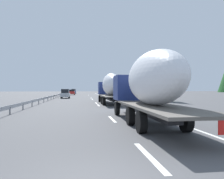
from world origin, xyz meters
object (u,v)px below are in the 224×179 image
at_px(truck_lead, 110,87).
at_px(road_sign, 115,88).
at_px(car_blue_sedan, 74,91).
at_px(car_silver_hatch, 65,94).
at_px(car_red_compact, 72,92).
at_px(truck_trailing, 147,84).

xyz_separation_m(truck_lead, road_sign, (16.00, -3.10, -0.13)).
bearing_deg(road_sign, truck_lead, 169.04).
bearing_deg(car_blue_sedan, car_silver_hatch, 179.83).
distance_m(car_red_compact, road_sign, 31.18).
bearing_deg(truck_trailing, truck_lead, -0.00).
relative_size(car_red_compact, road_sign, 1.36).
bearing_deg(car_red_compact, road_sign, -160.85).
distance_m(car_silver_hatch, car_red_compact, 26.25).
relative_size(truck_lead, road_sign, 4.14).
height_order(truck_trailing, car_red_compact, truck_trailing).
bearing_deg(car_red_compact, car_silver_hatch, 179.36).
distance_m(truck_trailing, car_red_compact, 63.72).
distance_m(truck_trailing, car_silver_hatch, 37.81).
height_order(truck_lead, road_sign, truck_lead).
distance_m(truck_lead, car_red_compact, 46.01).
height_order(truck_lead, car_silver_hatch, truck_lead).
bearing_deg(truck_lead, car_silver_hatch, 21.13).
height_order(truck_trailing, road_sign, truck_trailing).
bearing_deg(car_silver_hatch, car_red_compact, -0.64).
height_order(truck_trailing, car_blue_sedan, truck_trailing).
xyz_separation_m(car_blue_sedan, road_sign, (-48.77, -10.38, 1.25)).
height_order(car_silver_hatch, car_red_compact, car_silver_hatch).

